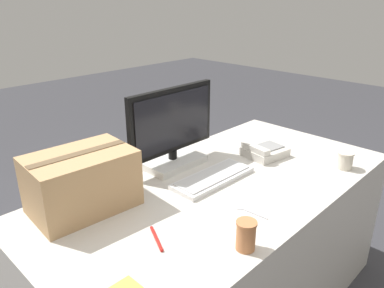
{
  "coord_description": "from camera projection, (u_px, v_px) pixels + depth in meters",
  "views": [
    {
      "loc": [
        -1.2,
        -0.98,
        1.56
      ],
      "look_at": [
        -0.01,
        0.18,
        0.89
      ],
      "focal_mm": 35.0,
      "sensor_mm": 36.0,
      "label": 1
    }
  ],
  "objects": [
    {
      "name": "office_desk",
      "position": [
        219.0,
        249.0,
        1.88
      ],
      "size": [
        1.8,
        0.9,
        0.74
      ],
      "color": "beige",
      "rests_on": "ground_plane"
    },
    {
      "name": "monitor",
      "position": [
        172.0,
        133.0,
        1.87
      ],
      "size": [
        0.53,
        0.2,
        0.4
      ],
      "color": "white",
      "rests_on": "office_desk"
    },
    {
      "name": "keyboard",
      "position": [
        213.0,
        178.0,
        1.77
      ],
      "size": [
        0.43,
        0.17,
        0.03
      ],
      "rotation": [
        0.0,
        0.0,
        -0.02
      ],
      "color": "silver",
      "rests_on": "office_desk"
    },
    {
      "name": "desk_phone",
      "position": [
        264.0,
        151.0,
        2.03
      ],
      "size": [
        0.23,
        0.22,
        0.08
      ],
      "rotation": [
        0.0,
        0.0,
        -0.17
      ],
      "color": "beige",
      "rests_on": "office_desk"
    },
    {
      "name": "paper_cup_left",
      "position": [
        246.0,
        235.0,
        1.27
      ],
      "size": [
        0.07,
        0.07,
        0.11
      ],
      "color": "#BC7547",
      "rests_on": "office_desk"
    },
    {
      "name": "paper_cup_right",
      "position": [
        345.0,
        160.0,
        1.88
      ],
      "size": [
        0.08,
        0.08,
        0.09
      ],
      "color": "beige",
      "rests_on": "office_desk"
    },
    {
      "name": "spoon",
      "position": [
        245.0,
        210.0,
        1.52
      ],
      "size": [
        0.03,
        0.15,
        0.0
      ],
      "rotation": [
        0.0,
        0.0,
        1.65
      ],
      "color": "#B2B2B7",
      "rests_on": "office_desk"
    },
    {
      "name": "cardboard_box",
      "position": [
        82.0,
        181.0,
        1.5
      ],
      "size": [
        0.42,
        0.3,
        0.24
      ],
      "rotation": [
        0.0,
        0.0,
        -0.07
      ],
      "color": "tan",
      "rests_on": "office_desk"
    },
    {
      "name": "pen_marker",
      "position": [
        156.0,
        238.0,
        1.34
      ],
      "size": [
        0.07,
        0.14,
        0.01
      ],
      "rotation": [
        0.0,
        0.0,
        1.12
      ],
      "color": "red",
      "rests_on": "office_desk"
    }
  ]
}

